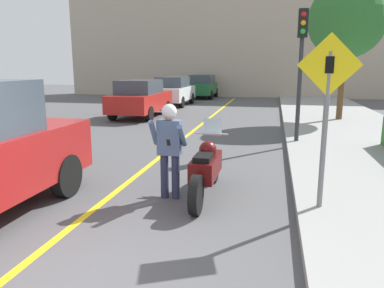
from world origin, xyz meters
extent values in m
cube|color=yellow|center=(-0.60, 6.00, 0.00)|extent=(0.12, 36.00, 0.01)
cube|color=#B2A38E|center=(0.00, 26.00, 3.98)|extent=(28.00, 1.20, 7.97)
cylinder|color=black|center=(1.07, 2.37, 0.32)|extent=(0.14, 0.64, 0.64)
cylinder|color=black|center=(1.07, 4.12, 0.32)|extent=(0.14, 0.64, 0.64)
cube|color=#510C0C|center=(1.07, 3.25, 0.55)|extent=(0.40, 1.20, 0.36)
sphere|color=#510C0C|center=(1.07, 3.41, 0.81)|extent=(0.32, 0.32, 0.32)
cube|color=black|center=(1.07, 2.97, 0.77)|extent=(0.28, 0.48, 0.10)
cylinder|color=silver|center=(1.07, 3.84, 1.03)|extent=(0.62, 0.03, 0.03)
cube|color=silver|center=(1.07, 3.92, 1.15)|extent=(0.36, 0.12, 0.31)
cylinder|color=#282D4C|center=(0.37, 3.01, 0.39)|extent=(0.14, 0.14, 0.79)
cylinder|color=#282D4C|center=(0.57, 3.01, 0.39)|extent=(0.14, 0.14, 0.79)
cube|color=slate|center=(0.47, 3.01, 1.09)|extent=(0.40, 0.22, 0.60)
cylinder|color=slate|center=(0.22, 2.91, 1.18)|extent=(0.09, 0.37, 0.47)
cylinder|color=slate|center=(0.72, 2.89, 1.15)|extent=(0.09, 0.43, 0.43)
sphere|color=tan|center=(0.47, 3.01, 1.49)|extent=(0.22, 0.22, 0.22)
sphere|color=white|center=(0.47, 3.01, 1.53)|extent=(0.26, 0.26, 0.26)
cube|color=black|center=(0.53, 2.73, 1.06)|extent=(0.06, 0.05, 0.11)
cylinder|color=black|center=(-1.36, 2.70, 0.38)|extent=(0.22, 0.76, 0.76)
cylinder|color=slate|center=(2.94, 2.74, 1.32)|extent=(0.08, 0.08, 2.34)
cube|color=yellow|center=(2.94, 2.72, 2.30)|extent=(0.91, 0.02, 0.91)
cube|color=black|center=(2.94, 2.70, 2.30)|extent=(0.12, 0.01, 0.24)
cylinder|color=#2D2D30|center=(2.88, 8.06, 1.98)|extent=(0.12, 0.12, 3.66)
cube|color=black|center=(2.88, 8.04, 3.43)|extent=(0.26, 0.22, 0.76)
sphere|color=red|center=(2.88, 7.92, 3.65)|extent=(0.14, 0.14, 0.14)
sphere|color=gold|center=(2.88, 7.92, 3.43)|extent=(0.14, 0.14, 0.14)
sphere|color=green|center=(2.88, 7.92, 3.21)|extent=(0.14, 0.14, 0.14)
cylinder|color=brown|center=(4.84, 13.19, 1.58)|extent=(0.24, 0.24, 2.85)
sphere|color=#2D6B2D|center=(4.84, 13.19, 4.05)|extent=(2.99, 2.99, 2.99)
cylinder|color=black|center=(-4.57, 14.48, 0.32)|extent=(0.22, 0.64, 0.64)
cylinder|color=black|center=(-2.92, 14.48, 0.32)|extent=(0.22, 0.64, 0.64)
cylinder|color=black|center=(-4.57, 11.87, 0.32)|extent=(0.22, 0.64, 0.64)
cylinder|color=black|center=(-2.92, 11.87, 0.32)|extent=(0.22, 0.64, 0.64)
cube|color=#B21E19|center=(-3.75, 13.17, 0.70)|extent=(1.80, 4.20, 0.76)
cube|color=#38424C|center=(-3.75, 13.01, 1.38)|extent=(1.58, 2.18, 0.60)
cylinder|color=black|center=(-4.49, 19.83, 0.32)|extent=(0.22, 0.64, 0.64)
cylinder|color=black|center=(-2.83, 19.83, 0.32)|extent=(0.22, 0.64, 0.64)
cylinder|color=black|center=(-4.49, 17.23, 0.32)|extent=(0.22, 0.64, 0.64)
cylinder|color=black|center=(-2.83, 17.23, 0.32)|extent=(0.22, 0.64, 0.64)
cube|color=white|center=(-3.66, 18.53, 0.70)|extent=(1.80, 4.20, 0.76)
cube|color=#38424C|center=(-3.66, 18.36, 1.38)|extent=(1.58, 2.18, 0.60)
cylinder|color=black|center=(-3.78, 25.39, 0.32)|extent=(0.22, 0.64, 0.64)
cylinder|color=black|center=(-2.13, 25.39, 0.32)|extent=(0.22, 0.64, 0.64)
cylinder|color=black|center=(-3.78, 22.78, 0.32)|extent=(0.22, 0.64, 0.64)
cylinder|color=black|center=(-2.13, 22.78, 0.32)|extent=(0.22, 0.64, 0.64)
cube|color=#1E6033|center=(-2.95, 24.09, 0.70)|extent=(1.80, 4.20, 0.76)
cube|color=#38424C|center=(-2.95, 23.92, 1.38)|extent=(1.58, 2.18, 0.60)
camera|label=1|loc=(2.18, -3.04, 2.28)|focal=35.00mm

